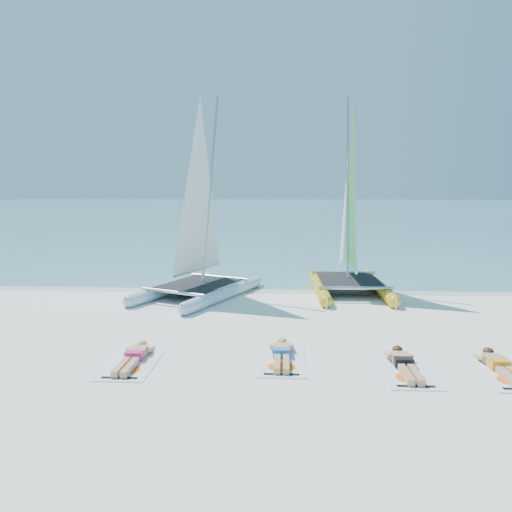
{
  "coord_description": "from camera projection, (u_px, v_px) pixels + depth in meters",
  "views": [
    {
      "loc": [
        0.24,
        -11.94,
        3.68
      ],
      "look_at": [
        -0.5,
        1.2,
        1.81
      ],
      "focal_mm": 35.0,
      "sensor_mm": 36.0,
      "label": 1
    }
  ],
  "objects": [
    {
      "name": "towel_d",
      "position": [
        504.0,
        374.0,
        9.77
      ],
      "size": [
        1.0,
        1.85,
        0.02
      ],
      "primitive_type": "cube",
      "color": "white",
      "rests_on": "ground"
    },
    {
      "name": "towel_a",
      "position": [
        131.0,
        365.0,
        10.3
      ],
      "size": [
        1.0,
        1.85,
        0.02
      ],
      "primitive_type": "cube",
      "color": "white",
      "rests_on": "ground"
    },
    {
      "name": "sunbather_b",
      "position": [
        282.0,
        353.0,
        10.65
      ],
      "size": [
        0.37,
        1.73,
        0.26
      ],
      "color": "tan",
      "rests_on": "towel_b"
    },
    {
      "name": "towel_c",
      "position": [
        406.0,
        372.0,
        9.9
      ],
      "size": [
        1.0,
        1.85,
        0.02
      ],
      "primitive_type": "cube",
      "color": "white",
      "rests_on": "ground"
    },
    {
      "name": "catamaran_yellow",
      "position": [
        348.0,
        227.0,
        17.56
      ],
      "size": [
        2.58,
        5.55,
        7.03
      ],
      "rotation": [
        0.0,
        0.0,
        0.02
      ],
      "color": "gold",
      "rests_on": "ground"
    },
    {
      "name": "wet_sand_strip",
      "position": [
        277.0,
        289.0,
        17.77
      ],
      "size": [
        140.0,
        1.4,
        0.01
      ],
      "primitive_type": "cube",
      "color": "silver",
      "rests_on": "ground"
    },
    {
      "name": "sunbather_c",
      "position": [
        404.0,
        363.0,
        10.07
      ],
      "size": [
        0.37,
        1.73,
        0.26
      ],
      "color": "tan",
      "rests_on": "towel_c"
    },
    {
      "name": "catamaran_blue",
      "position": [
        199.0,
        235.0,
        16.45
      ],
      "size": [
        4.23,
        5.6,
        6.9
      ],
      "rotation": [
        0.0,
        0.0,
        -0.41
      ],
      "color": "#BCE1F8",
      "rests_on": "ground"
    },
    {
      "name": "sea",
      "position": [
        283.0,
        210.0,
        74.61
      ],
      "size": [
        140.0,
        115.0,
        0.01
      ],
      "primitive_type": "cube",
      "color": "#79C1CA",
      "rests_on": "ground"
    },
    {
      "name": "ground",
      "position": [
        273.0,
        335.0,
        12.33
      ],
      "size": [
        140.0,
        140.0,
        0.0
      ],
      "primitive_type": "plane",
      "color": "white",
      "rests_on": "ground"
    },
    {
      "name": "sunbather_d",
      "position": [
        501.0,
        365.0,
        9.95
      ],
      "size": [
        0.37,
        1.73,
        0.26
      ],
      "color": "tan",
      "rests_on": "towel_d"
    },
    {
      "name": "towel_b",
      "position": [
        282.0,
        361.0,
        10.48
      ],
      "size": [
        1.0,
        1.85,
        0.02
      ],
      "primitive_type": "cube",
      "color": "white",
      "rests_on": "ground"
    },
    {
      "name": "sunbather_a",
      "position": [
        134.0,
        356.0,
        10.47
      ],
      "size": [
        0.37,
        1.73,
        0.26
      ],
      "color": "tan",
      "rests_on": "towel_a"
    }
  ]
}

